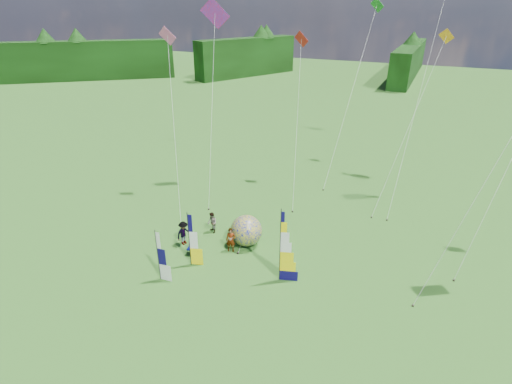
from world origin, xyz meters
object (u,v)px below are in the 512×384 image
at_px(side_banner_far, 158,256).
at_px(spectator_b, 212,223).
at_px(side_banner_left, 189,240).
at_px(kite_whale, 422,81).
at_px(spectator_a, 231,240).
at_px(bol_inflatable, 246,231).
at_px(spectator_c, 184,233).
at_px(feather_banner_main, 280,247).
at_px(spectator_d, 244,227).
at_px(camp_chair, 192,247).

xyz_separation_m(side_banner_far, spectator_b, (0.11, 6.37, -0.92)).
distance_m(side_banner_left, kite_whale, 23.19).
bearing_deg(side_banner_left, spectator_a, 38.97).
bearing_deg(bol_inflatable, side_banner_left, -121.46).
distance_m(side_banner_left, bol_inflatable, 4.51).
relative_size(bol_inflatable, spectator_b, 1.37).
xyz_separation_m(side_banner_far, bol_inflatable, (3.21, 5.96, -0.61)).
xyz_separation_m(spectator_a, spectator_c, (-3.53, -0.63, 0.01)).
relative_size(side_banner_far, kite_whale, 0.17).
xyz_separation_m(bol_inflatable, spectator_b, (-3.11, 0.41, -0.31)).
distance_m(bol_inflatable, spectator_b, 3.15).
xyz_separation_m(feather_banner_main, side_banner_far, (-6.92, -3.11, -0.71)).
bearing_deg(feather_banner_main, side_banner_far, -173.08).
bearing_deg(spectator_c, spectator_b, -8.60).
xyz_separation_m(feather_banner_main, spectator_d, (-4.27, 3.56, -1.57)).
distance_m(feather_banner_main, spectator_b, 7.73).
relative_size(side_banner_left, camp_chair, 3.52).
distance_m(bol_inflatable, spectator_c, 4.55).
height_order(side_banner_left, side_banner_far, side_banner_left).
distance_m(spectator_b, spectator_c, 2.51).
bearing_deg(bol_inflatable, spectator_c, -155.66).
distance_m(feather_banner_main, side_banner_left, 6.13).
height_order(spectator_b, spectator_c, spectator_c).
distance_m(bol_inflatable, kite_whale, 19.44).
distance_m(side_banner_left, side_banner_far, 2.35).
bearing_deg(camp_chair, side_banner_left, -72.10).
bearing_deg(side_banner_far, spectator_d, 63.45).
height_order(side_banner_far, spectator_b, side_banner_far).
bearing_deg(feather_banner_main, camp_chair, 161.72).
height_order(bol_inflatable, spectator_b, bol_inflatable).
height_order(spectator_a, spectator_d, spectator_a).
height_order(side_banner_left, spectator_c, side_banner_left).
height_order(feather_banner_main, spectator_b, feather_banner_main).
relative_size(side_banner_far, bol_inflatable, 1.53).
bearing_deg(camp_chair, spectator_d, 43.67).
xyz_separation_m(spectator_c, kite_whale, (13.53, 16.36, 9.16)).
height_order(feather_banner_main, spectator_a, feather_banner_main).
bearing_deg(side_banner_left, feather_banner_main, -8.30).
xyz_separation_m(spectator_b, camp_chair, (0.18, -3.14, -0.29)).
bearing_deg(spectator_c, side_banner_far, -151.38).
height_order(spectator_b, kite_whale, kite_whale).
distance_m(side_banner_left, spectator_d, 4.94).
bearing_deg(spectator_b, spectator_d, 44.81).
height_order(bol_inflatable, spectator_d, bol_inflatable).
height_order(feather_banner_main, bol_inflatable, feather_banner_main).
bearing_deg(spectator_a, camp_chair, -165.05).
bearing_deg(kite_whale, spectator_c, -109.21).
bearing_deg(spectator_a, kite_whale, 39.81).
distance_m(feather_banner_main, spectator_c, 8.06).
relative_size(spectator_c, spectator_d, 1.02).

